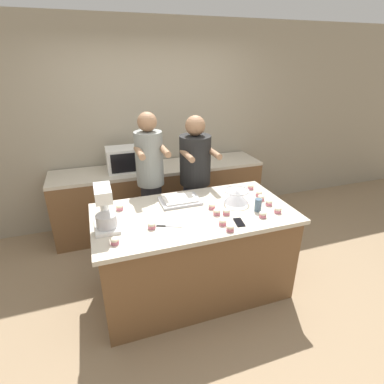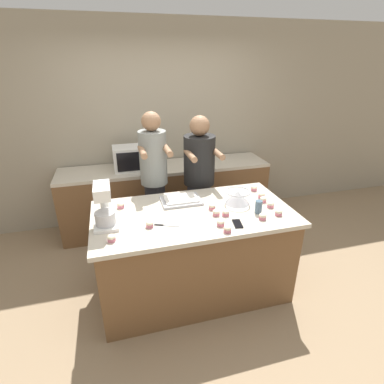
# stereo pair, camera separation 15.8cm
# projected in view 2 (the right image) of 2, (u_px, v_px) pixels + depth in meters

# --- Properties ---
(ground_plane) EXTENTS (16.00, 16.00, 0.00)m
(ground_plane) POSITION_uv_depth(u_px,v_px,m) (193.00, 287.00, 3.16)
(ground_plane) COLOR #937A5B
(back_wall) EXTENTS (10.00, 0.06, 2.70)m
(back_wall) POSITION_uv_depth(u_px,v_px,m) (160.00, 126.00, 4.14)
(back_wall) COLOR gray
(back_wall) RESTS_ON ground_plane
(island_counter) EXTENTS (1.85, 0.98, 0.90)m
(island_counter) POSITION_uv_depth(u_px,v_px,m) (193.00, 252.00, 2.97)
(island_counter) COLOR brown
(island_counter) RESTS_ON ground_plane
(back_counter) EXTENTS (2.80, 0.60, 0.89)m
(back_counter) POSITION_uv_depth(u_px,v_px,m) (167.00, 196.00, 4.20)
(back_counter) COLOR brown
(back_counter) RESTS_ON ground_plane
(person_left) EXTENTS (0.32, 0.49, 1.71)m
(person_left) POSITION_uv_depth(u_px,v_px,m) (155.00, 183.00, 3.38)
(person_left) COLOR #232328
(person_left) RESTS_ON ground_plane
(person_right) EXTENTS (0.37, 0.52, 1.65)m
(person_right) POSITION_uv_depth(u_px,v_px,m) (199.00, 183.00, 3.53)
(person_right) COLOR #33384C
(person_right) RESTS_ON ground_plane
(stand_mixer) EXTENTS (0.20, 0.30, 0.37)m
(stand_mixer) POSITION_uv_depth(u_px,v_px,m) (104.00, 208.00, 2.50)
(stand_mixer) COLOR white
(stand_mixer) RESTS_ON island_counter
(mixing_bowl) EXTENTS (0.25, 0.25, 0.13)m
(mixing_bowl) POSITION_uv_depth(u_px,v_px,m) (238.00, 197.00, 2.93)
(mixing_bowl) COLOR #BCBCC1
(mixing_bowl) RESTS_ON island_counter
(baking_tray) EXTENTS (0.39, 0.28, 0.04)m
(baking_tray) POSITION_uv_depth(u_px,v_px,m) (181.00, 200.00, 2.98)
(baking_tray) COLOR #BCBCC1
(baking_tray) RESTS_ON island_counter
(microwave_oven) EXTENTS (0.55, 0.33, 0.30)m
(microwave_oven) POSITION_uv_depth(u_px,v_px,m) (135.00, 158.00, 3.86)
(microwave_oven) COLOR silver
(microwave_oven) RESTS_ON back_counter
(cell_phone) EXTENTS (0.09, 0.15, 0.01)m
(cell_phone) POSITION_uv_depth(u_px,v_px,m) (237.00, 224.00, 2.58)
(cell_phone) COLOR black
(cell_phone) RESTS_ON island_counter
(drinking_glass) EXTENTS (0.07, 0.07, 0.12)m
(drinking_glass) POSITION_uv_depth(u_px,v_px,m) (259.00, 207.00, 2.75)
(drinking_glass) COLOR slate
(drinking_glass) RESTS_ON island_counter
(knife) EXTENTS (0.21, 0.10, 0.01)m
(knife) POSITION_uv_depth(u_px,v_px,m) (165.00, 225.00, 2.55)
(knife) COLOR #BCBCC1
(knife) RESTS_ON island_counter
(cupcake_0) EXTENTS (0.07, 0.07, 0.06)m
(cupcake_0) POSITION_uv_depth(u_px,v_px,m) (227.00, 229.00, 2.45)
(cupcake_0) COLOR #D17084
(cupcake_0) RESTS_ON island_counter
(cupcake_1) EXTENTS (0.07, 0.07, 0.06)m
(cupcake_1) POSITION_uv_depth(u_px,v_px,m) (263.00, 199.00, 2.96)
(cupcake_1) COLOR #D17084
(cupcake_1) RESTS_ON island_counter
(cupcake_2) EXTENTS (0.07, 0.07, 0.06)m
(cupcake_2) POSITION_uv_depth(u_px,v_px,m) (271.00, 204.00, 2.86)
(cupcake_2) COLOR #D17084
(cupcake_2) RESTS_ON island_counter
(cupcake_3) EXTENTS (0.07, 0.07, 0.06)m
(cupcake_3) POSITION_uv_depth(u_px,v_px,m) (261.00, 195.00, 3.06)
(cupcake_3) COLOR #D17084
(cupcake_3) RESTS_ON island_counter
(cupcake_4) EXTENTS (0.07, 0.07, 0.06)m
(cupcake_4) POSITION_uv_depth(u_px,v_px,m) (150.00, 224.00, 2.52)
(cupcake_4) COLOR #D17084
(cupcake_4) RESTS_ON island_counter
(cupcake_5) EXTENTS (0.07, 0.07, 0.06)m
(cupcake_5) POSITION_uv_depth(u_px,v_px,m) (121.00, 205.00, 2.85)
(cupcake_5) COLOR #D17084
(cupcake_5) RESTS_ON island_counter
(cupcake_6) EXTENTS (0.07, 0.07, 0.06)m
(cupcake_6) POSITION_uv_depth(u_px,v_px,m) (221.00, 223.00, 2.54)
(cupcake_6) COLOR #D17084
(cupcake_6) RESTS_ON island_counter
(cupcake_7) EXTENTS (0.07, 0.07, 0.06)m
(cupcake_7) POSITION_uv_depth(u_px,v_px,m) (279.00, 212.00, 2.72)
(cupcake_7) COLOR #D17084
(cupcake_7) RESTS_ON island_counter
(cupcake_8) EXTENTS (0.07, 0.07, 0.06)m
(cupcake_8) POSITION_uv_depth(u_px,v_px,m) (212.00, 206.00, 2.83)
(cupcake_8) COLOR #D17084
(cupcake_8) RESTS_ON island_counter
(cupcake_9) EXTENTS (0.07, 0.07, 0.06)m
(cupcake_9) POSITION_uv_depth(u_px,v_px,m) (111.00, 238.00, 2.33)
(cupcake_9) COLOR #D17084
(cupcake_9) RESTS_ON island_counter
(cupcake_10) EXTENTS (0.07, 0.07, 0.06)m
(cupcake_10) POSITION_uv_depth(u_px,v_px,m) (226.00, 213.00, 2.71)
(cupcake_10) COLOR #D17084
(cupcake_10) RESTS_ON island_counter
(cupcake_11) EXTENTS (0.07, 0.07, 0.06)m
(cupcake_11) POSITION_uv_depth(u_px,v_px,m) (263.00, 216.00, 2.65)
(cupcake_11) COLOR #D17084
(cupcake_11) RESTS_ON island_counter
(cupcake_12) EXTENTS (0.07, 0.07, 0.06)m
(cupcake_12) POSITION_uv_depth(u_px,v_px,m) (216.00, 213.00, 2.71)
(cupcake_12) COLOR #D17084
(cupcake_12) RESTS_ON island_counter
(cupcake_13) EXTENTS (0.07, 0.07, 0.06)m
(cupcake_13) POSITION_uv_depth(u_px,v_px,m) (254.00, 188.00, 3.23)
(cupcake_13) COLOR #D17084
(cupcake_13) RESTS_ON island_counter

